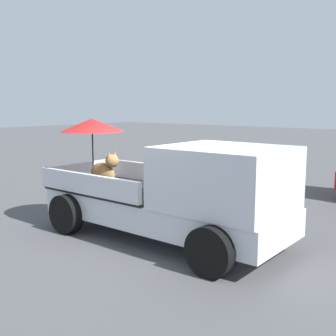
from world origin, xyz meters
The scene contains 2 objects.
ground_plane centered at (0.00, 0.00, 0.00)m, with size 80.00×80.00×0.00m, color #4C4C4F.
pickup_truck_main centered at (0.38, -0.01, 0.98)m, with size 5.05×2.25×2.32m.
Camera 1 is at (5.06, -6.08, 2.60)m, focal length 44.43 mm.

